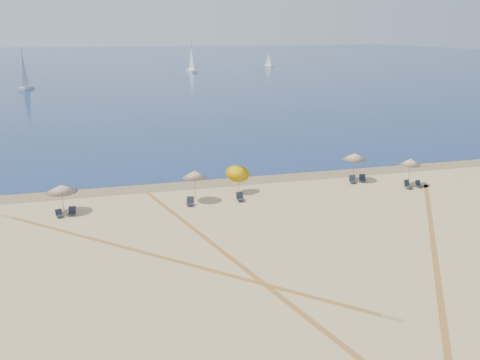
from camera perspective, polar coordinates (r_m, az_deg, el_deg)
The scene contains 20 objects.
ground at distance 24.61m, azimuth 12.63°, elevation -16.02°, with size 160.00×160.00×0.00m, color tan.
ocean at distance 243.71m, azimuth -12.91°, elevation 13.19°, with size 500.00×500.00×0.00m, color #0C2151.
wet_sand at distance 45.30m, azimuth -1.31°, elevation -0.17°, with size 500.00×500.00×0.00m, color olive.
umbrella_1 at distance 39.37m, azimuth -19.63°, elevation -0.91°, with size 2.29×2.29×2.23m.
umbrella_2 at distance 39.61m, azimuth -5.18°, elevation 0.66°, with size 1.96×1.97×2.59m.
umbrella_3 at distance 41.52m, azimuth -0.26°, elevation 1.02°, with size 1.99×2.13×2.67m.
umbrella_4 at distance 46.16m, azimuth 12.91°, elevation 2.64°, with size 2.19×2.19×2.61m.
umbrella_5 at distance 46.04m, azimuth 18.82°, elevation 1.96°, with size 1.86×1.86×2.48m.
chair_2 at distance 38.97m, azimuth -19.86°, elevation -3.65°, with size 0.63×0.69×0.59m.
chair_3 at distance 39.12m, azimuth -18.55°, elevation -3.41°, with size 0.58×0.66×0.63m.
chair_4 at distance 39.25m, azimuth -5.68°, elevation -2.48°, with size 0.73×0.80×0.69m.
chair_5 at distance 40.07m, azimuth 0.02°, elevation -1.99°, with size 0.60×0.69×0.70m.
chair_6 at distance 45.88m, azimuth 12.68°, elevation 0.03°, with size 0.70×0.78×0.70m.
chair_7 at distance 46.50m, azimuth 13.77°, elevation 0.16°, with size 0.69×0.76×0.67m.
chair_8 at distance 45.60m, azimuth 18.55°, elevation -0.52°, with size 0.82×0.89×0.74m.
chair_9 at distance 46.24m, azimuth 19.66°, elevation -0.46°, with size 0.62×0.69×0.63m.
sailboat_0 at distance 193.68m, azimuth 3.26°, elevation 13.34°, with size 2.57×4.34×6.32m.
sailboat_1 at distance 168.44m, azimuth -5.54°, elevation 13.20°, with size 2.63×7.11×10.35m.
sailboat_2 at distance 126.71m, azimuth -23.27°, elevation 10.66°, with size 2.87×6.31×9.11m.
tire_tracks at distance 31.51m, azimuth 3.89°, elevation -7.98°, with size 57.07×42.69×0.00m.
Camera 1 is at (-10.21, -18.14, 13.13)m, focal length 37.53 mm.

